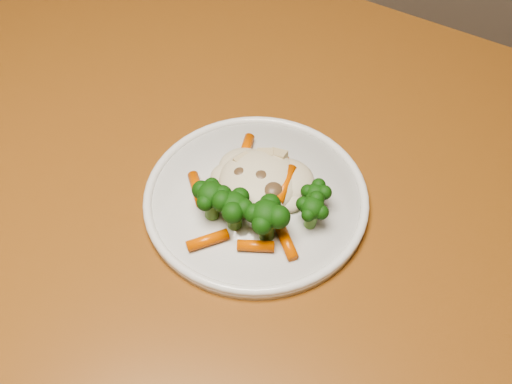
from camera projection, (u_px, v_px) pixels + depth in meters
The scene contains 3 objects.
dining_table at pixel (226, 221), 0.83m from camera, with size 1.34×1.06×0.75m.
plate at pixel (256, 200), 0.71m from camera, with size 0.25×0.25×0.01m, color silver.
meal at pixel (258, 193), 0.68m from camera, with size 0.17×0.17×0.05m.
Camera 1 is at (0.14, -0.32, 1.31)m, focal length 45.00 mm.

